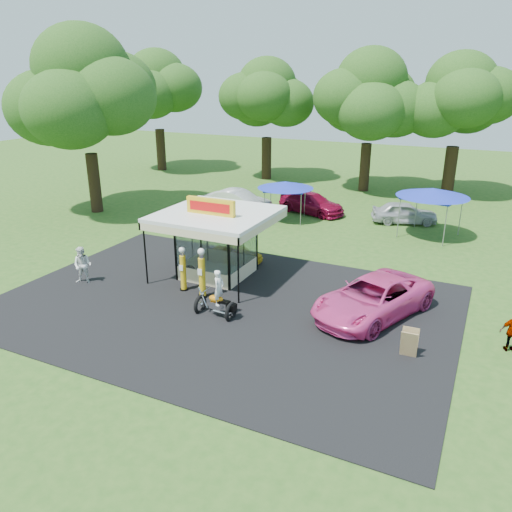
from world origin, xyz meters
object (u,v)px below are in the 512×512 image
Objects in this scene: motorcycle at (218,298)px; spectator_west at (83,265)px; gas_pump_left at (183,270)px; a_frame_sign at (409,343)px; gas_station_kiosk at (217,243)px; tent_east at (433,193)px; gas_pump_right at (202,274)px; bg_car_c at (404,213)px; pink_sedan at (373,298)px; bg_car_b at (311,203)px; tent_west at (285,185)px; kiosk_car at (238,253)px; bg_car_a at (238,201)px.

spectator_west is at bearing -179.86° from motorcycle.
gas_pump_left reaches higher than a_frame_sign.
gas_station_kiosk is 14.67m from tent_east.
gas_pump_right reaches higher than a_frame_sign.
motorcycle is 1.17× the size of spectator_west.
bg_car_c is 3.69m from tent_east.
motorcycle is 0.37× the size of pink_sedan.
gas_station_kiosk is at bearing 133.94° from bg_car_c.
gas_pump_left is at bearing -166.04° from bg_car_b.
gas_pump_right is at bearing 139.85° from bg_car_c.
bg_car_b is at bearing 65.84° from tent_west.
a_frame_sign is 0.24× the size of tent_east.
kiosk_car is (-0.00, 2.21, -1.30)m from gas_station_kiosk.
tent_east is (14.31, 15.44, 1.89)m from spectator_west.
gas_station_kiosk reaches higher than bg_car_a.
bg_car_c is (6.16, 16.67, -0.41)m from gas_pump_right.
gas_station_kiosk reaches higher than motorcycle.
motorcycle reaches higher than bg_car_c.
tent_west is (-1.67, 13.93, 1.32)m from gas_pump_right.
spectator_west is 21.66m from bg_car_c.
gas_pump_right is at bearing -119.52° from tent_east.
a_frame_sign is (9.55, -1.14, -0.61)m from gas_pump_right.
gas_station_kiosk is 1.20× the size of tent_east.
pink_sedan is 1.16× the size of bg_car_b.
bg_car_a is 5.47m from bg_car_b.
spectator_west is 21.14m from tent_east.
bg_car_b is 6.73m from bg_car_c.
gas_pump_right reaches higher than spectator_west.
pink_sedan is at bearing 165.37° from bg_car_c.
gas_pump_left reaches higher than spectator_west.
tent_west is at bearing 96.85° from gas_pump_right.
kiosk_car is at bearing 129.84° from bg_car_c.
gas_pump_left is 0.37× the size of pink_sedan.
tent_east is (8.68, -2.07, 2.08)m from bg_car_b.
pink_sedan is 15.18m from bg_car_c.
tent_west is at bearing 104.16° from motorcycle.
bg_car_b is 3.21m from tent_west.
tent_west is (-7.84, -2.74, 1.73)m from bg_car_c.
motorcycle is at bearing -77.89° from tent_west.
pink_sedan is at bearing -135.02° from bg_car_b.
bg_car_c is at bearing -30.30° from kiosk_car.
gas_pump_right is 4.98m from kiosk_car.
gas_pump_left is 13.72m from tent_west.
kiosk_car is at bearing 83.74° from gas_pump_left.
bg_car_b is (-10.11, 17.54, 0.21)m from a_frame_sign.
bg_car_a is (-4.87, 9.37, 0.36)m from kiosk_car.
tent_west reaches higher than kiosk_car.
spectator_west is (-5.48, -3.78, -0.84)m from gas_station_kiosk.
tent_east reaches higher than gas_pump_left.
gas_pump_left is 0.50× the size of bg_car_c.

